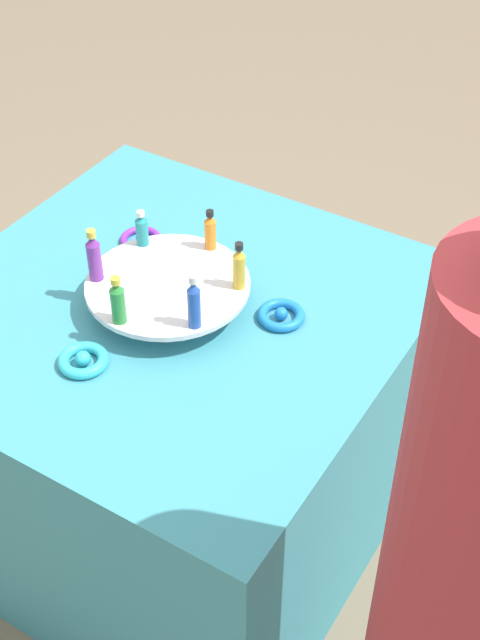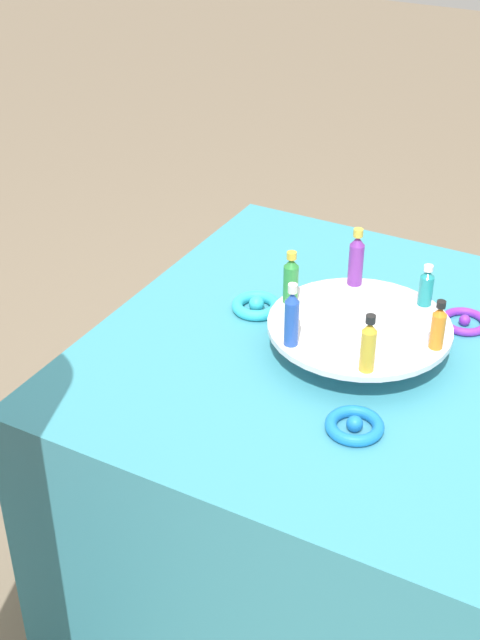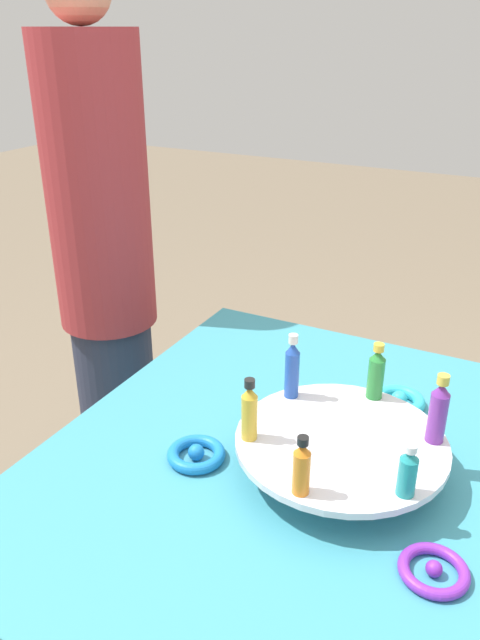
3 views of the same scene
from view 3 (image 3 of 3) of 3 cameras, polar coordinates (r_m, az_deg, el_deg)
name	(u,v)px [view 3 (image 3 of 3)]	position (r m, az deg, el deg)	size (l,w,h in m)	color
party_table	(326,617)	(1.35, 7.88, -25.33)	(1.00, 1.00, 0.72)	teal
display_stand	(340,448)	(1.08, 9.16, -11.51)	(0.35, 0.35, 0.06)	silver
bottle_gold	(249,412)	(1.02, 0.87, -8.37)	(0.03, 0.03, 0.11)	gold
bottle_orange	(302,467)	(0.92, 5.65, -13.26)	(0.03, 0.03, 0.10)	orange
bottle_teal	(408,472)	(0.95, 15.09, -13.25)	(0.03, 0.03, 0.09)	teal
bottle_purple	(438,411)	(1.07, 17.68, -7.94)	(0.03, 0.03, 0.12)	#702D93
bottle_green	(376,373)	(1.16, 12.34, -4.75)	(0.03, 0.03, 0.11)	#288438
bottle_blue	(292,368)	(1.14, 4.79, -4.43)	(0.03, 0.03, 0.13)	#234CAD
ribbon_bow_purple	(434,570)	(0.96, 17.29, -21.01)	(0.10, 0.10, 0.02)	purple
ribbon_bow_teal	(399,401)	(1.28, 14.31, -7.16)	(0.10, 0.10, 0.03)	#2DB7CC
ribbon_bow_blue	(196,454)	(1.11, -4.02, -12.12)	(0.10, 0.10, 0.03)	blue
person_figure	(106,275)	(1.74, -12.18, 4.03)	(0.26, 0.26, 1.56)	#282D42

